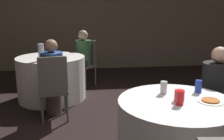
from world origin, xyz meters
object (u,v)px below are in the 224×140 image
at_px(table_near, 175,140).
at_px(bottle_far, 41,52).
at_px(chair_near_northeast, 219,97).
at_px(soda_can_silver, 164,88).
at_px(chair_far_south, 53,84).
at_px(person_black_shirt, 213,98).
at_px(pizza_plate_near, 211,101).
at_px(soda_can_red, 180,98).
at_px(chair_far_northeast, 87,59).
at_px(person_green_jacket, 81,59).
at_px(table_far, 52,78).
at_px(person_blue_shirt, 53,79).
at_px(soda_can_blue, 198,86).

relative_size(table_near, bottle_far, 3.83).
distance_m(chair_near_northeast, soda_can_silver, 0.92).
xyz_separation_m(chair_far_south, person_black_shirt, (1.83, -0.90, 0.03)).
distance_m(chair_far_south, pizza_plate_near, 2.08).
bearing_deg(soda_can_red, chair_far_northeast, 102.04).
xyz_separation_m(chair_far_south, bottle_far, (-0.23, 0.65, 0.34)).
bearing_deg(chair_far_northeast, person_green_jacket, 90.00).
height_order(chair_far_south, bottle_far, bottle_far).
bearing_deg(pizza_plate_near, soda_can_red, -172.68).
relative_size(soda_can_red, bottle_far, 0.45).
bearing_deg(chair_far_northeast, chair_far_south, 113.62).
xyz_separation_m(chair_near_northeast, bottle_far, (-2.20, 1.45, 0.34)).
bearing_deg(bottle_far, chair_far_northeast, 56.47).
xyz_separation_m(table_far, person_blue_shirt, (0.11, -0.83, 0.19)).
bearing_deg(bottle_far, person_black_shirt, -36.93).
height_order(chair_near_northeast, person_black_shirt, person_black_shirt).
bearing_deg(chair_far_south, person_green_jacket, 68.71).
xyz_separation_m(table_near, bottle_far, (-1.45, 2.03, 0.51)).
bearing_deg(table_near, soda_can_blue, 34.65).
bearing_deg(table_near, table_far, 119.64).
bearing_deg(soda_can_red, bottle_far, 124.08).
bearing_deg(person_green_jacket, person_black_shirt, 159.02).
bearing_deg(chair_near_northeast, person_green_jacket, -4.81).
distance_m(person_black_shirt, soda_can_red, 0.88).
height_order(soda_can_silver, soda_can_blue, same).
xyz_separation_m(table_far, chair_far_northeast, (0.64, 0.78, 0.18)).
bearing_deg(table_near, person_black_shirt, 37.45).
bearing_deg(person_blue_shirt, pizza_plate_near, -54.04).
bearing_deg(person_black_shirt, pizza_plate_near, 110.20).
distance_m(table_far, bottle_far, 0.63).
bearing_deg(chair_far_northeast, soda_can_silver, 142.14).
height_order(chair_far_northeast, person_green_jacket, person_green_jacket).
bearing_deg(pizza_plate_near, table_far, 123.95).
bearing_deg(chair_near_northeast, person_blue_shirt, 26.46).
relative_size(person_blue_shirt, pizza_plate_near, 5.12).
xyz_separation_m(table_near, soda_can_blue, (0.29, 0.20, 0.44)).
xyz_separation_m(table_near, soda_can_silver, (-0.05, 0.21, 0.44)).
distance_m(chair_near_northeast, chair_far_northeast, 2.96).
xyz_separation_m(person_blue_shirt, bottle_far, (-0.21, 0.48, 0.32)).
bearing_deg(chair_far_south, bottle_far, 102.14).
relative_size(soda_can_blue, bottle_far, 0.45).
distance_m(person_green_jacket, pizza_plate_near, 3.27).
bearing_deg(soda_can_blue, person_blue_shirt, 138.72).
relative_size(person_black_shirt, soda_can_silver, 9.44).
height_order(person_black_shirt, person_blue_shirt, person_blue_shirt).
distance_m(table_near, chair_far_northeast, 3.23).
relative_size(person_green_jacket, pizza_plate_near, 5.12).
bearing_deg(table_far, chair_far_south, -82.37).
xyz_separation_m(person_black_shirt, person_green_jacket, (-1.43, 2.54, -0.01)).
xyz_separation_m(chair_far_south, soda_can_silver, (1.16, -1.17, 0.26)).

